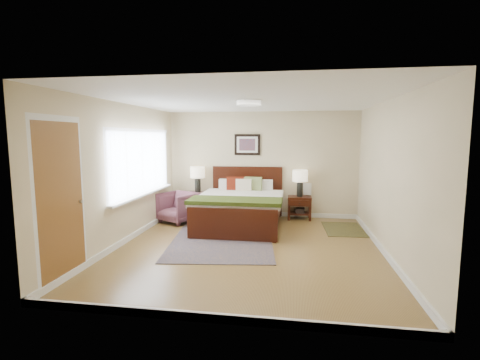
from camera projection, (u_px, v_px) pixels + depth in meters
The scene contains 18 objects.
floor at pixel (248, 247), 6.02m from camera, with size 5.00×5.00×0.00m, color olive.
back_wall at pixel (262, 164), 8.31m from camera, with size 4.50×0.04×2.50m, color beige.
front_wall at pixel (216, 204), 3.41m from camera, with size 4.50×0.04×2.50m, color beige.
left_wall at pixel (124, 174), 6.20m from camera, with size 0.04×5.00×2.50m, color beige.
right_wall at pixel (389, 178), 5.52m from camera, with size 0.04×5.00×2.50m, color beige.
ceiling at pixel (249, 100), 5.71m from camera, with size 4.50×5.00×0.02m, color white.
window at pixel (143, 164), 6.86m from camera, with size 0.11×2.72×1.32m.
door at pixel (61, 201), 4.51m from camera, with size 0.06×1.00×2.18m.
ceil_fixture at pixel (249, 103), 5.71m from camera, with size 0.44×0.44×0.08m.
bed at pixel (241, 201), 7.40m from camera, with size 1.80×2.18×1.18m.
wall_art at pixel (247, 145), 8.28m from camera, with size 0.62×0.05×0.50m.
nightstand_left at pixel (198, 197), 8.40m from camera, with size 0.48×0.44×0.58m.
nightstand_right at pixel (299, 205), 8.05m from camera, with size 0.54×0.40×0.53m.
lamp_left at pixel (198, 174), 8.35m from camera, with size 0.34×0.34×0.61m.
lamp_right at pixel (300, 178), 7.99m from camera, with size 0.34×0.34×0.61m.
armchair at pixel (178, 207), 7.78m from camera, with size 0.72×0.74×0.68m, color brown.
rug_persian at pixel (222, 239), 6.47m from camera, with size 1.82×2.57×0.01m, color #0C173C.
rug_navy at pixel (344, 229), 7.19m from camera, with size 0.78×1.16×0.01m, color black.
Camera 1 is at (0.75, -5.78, 1.90)m, focal length 26.00 mm.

